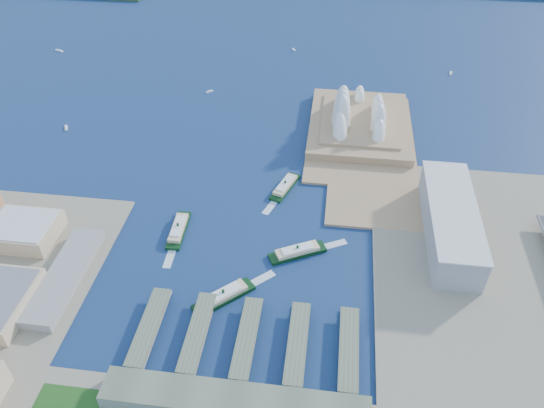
# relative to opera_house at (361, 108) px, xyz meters

# --- Properties ---
(ground) EXTENTS (3000.00, 3000.00, 0.00)m
(ground) POSITION_rel_opera_house_xyz_m (-105.00, -280.00, -32.00)
(ground) COLOR #101E4E
(ground) RESTS_ON ground
(east_land) EXTENTS (240.00, 500.00, 3.00)m
(east_land) POSITION_rel_opera_house_xyz_m (135.00, -330.00, -30.50)
(east_land) COLOR gray
(east_land) RESTS_ON ground
(peninsula) EXTENTS (135.00, 220.00, 3.00)m
(peninsula) POSITION_rel_opera_house_xyz_m (2.50, -20.00, -30.50)
(peninsula) COLOR #A4805A
(peninsula) RESTS_ON ground
(opera_house) EXTENTS (134.00, 180.00, 58.00)m
(opera_house) POSITION_rel_opera_house_xyz_m (0.00, 0.00, 0.00)
(opera_house) COLOR white
(opera_house) RESTS_ON peninsula
(toaster_building) EXTENTS (45.00, 155.00, 35.00)m
(toaster_building) POSITION_rel_opera_house_xyz_m (90.00, -200.00, -11.50)
(toaster_building) COLOR #929298
(toaster_building) RESTS_ON east_land
(ferry_wharves) EXTENTS (184.00, 90.00, 9.30)m
(ferry_wharves) POSITION_rel_opera_house_xyz_m (-91.00, -355.00, -27.35)
(ferry_wharves) COLOR #58624A
(ferry_wharves) RESTS_ON ground
(terminal_building) EXTENTS (200.00, 28.00, 12.00)m
(terminal_building) POSITION_rel_opera_house_xyz_m (-90.00, -415.00, -23.00)
(terminal_building) COLOR gray
(terminal_building) RESTS_ON south_land
(ferry_a) EXTENTS (16.68, 57.67, 10.81)m
(ferry_a) POSITION_rel_opera_house_xyz_m (-184.54, -228.01, -26.60)
(ferry_a) COLOR black
(ferry_a) RESTS_ON ground
(ferry_b) EXTENTS (31.48, 56.82, 10.45)m
(ferry_b) POSITION_rel_opera_house_xyz_m (-83.04, -140.61, -26.77)
(ferry_b) COLOR black
(ferry_b) RESTS_ON ground
(ferry_c) EXTENTS (54.49, 52.40, 11.40)m
(ferry_c) POSITION_rel_opera_house_xyz_m (-120.01, -311.00, -26.30)
(ferry_c) COLOR black
(ferry_c) RESTS_ON ground
(ferry_d) EXTENTS (58.16, 39.91, 10.95)m
(ferry_d) POSITION_rel_opera_house_xyz_m (-59.19, -245.02, -26.52)
(ferry_d) COLOR black
(ferry_d) RESTS_ON ground
(boat_a) EXTENTS (9.09, 13.67, 2.62)m
(boat_a) POSITION_rel_opera_house_xyz_m (-388.28, -48.10, -30.69)
(boat_a) COLOR white
(boat_a) RESTS_ON ground
(boat_b) EXTENTS (10.83, 9.50, 2.90)m
(boat_b) POSITION_rel_opera_house_xyz_m (-220.61, 77.84, -30.55)
(boat_b) COLOR white
(boat_b) RESTS_ON ground
(boat_c) EXTENTS (6.55, 12.32, 2.66)m
(boat_c) POSITION_rel_opera_house_xyz_m (143.46, 188.87, -30.67)
(boat_c) COLOR white
(boat_c) RESTS_ON ground
(boat_d) EXTENTS (15.69, 8.64, 2.61)m
(boat_d) POSITION_rel_opera_house_xyz_m (-508.47, 191.12, -30.69)
(boat_d) COLOR white
(boat_d) RESTS_ON ground
(boat_e) EXTENTS (7.71, 10.36, 2.47)m
(boat_e) POSITION_rel_opera_house_xyz_m (-111.79, 247.86, -30.76)
(boat_e) COLOR white
(boat_e) RESTS_ON ground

